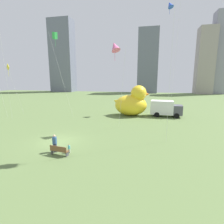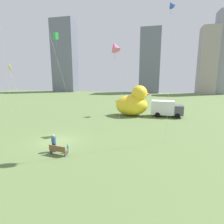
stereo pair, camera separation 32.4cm
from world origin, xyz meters
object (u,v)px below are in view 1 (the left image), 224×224
(person_adult, at_px, (55,142))
(person_child, at_px, (69,148))
(kite_green, at_px, (55,36))
(kite_blue, at_px, (170,5))
(park_bench, at_px, (59,150))
(box_truck, at_px, (165,109))
(kite_pink, at_px, (115,47))
(giant_inflatable_duck, at_px, (132,103))
(kite_yellow, at_px, (8,69))

(person_adult, relative_size, person_child, 2.01)
(kite_green, distance_m, kite_blue, 22.25)
(park_bench, relative_size, person_adult, 1.05)
(park_bench, xyz_separation_m, person_child, (0.65, 0.66, -0.02))
(kite_blue, bearing_deg, box_truck, -92.35)
(kite_blue, bearing_deg, kite_pink, -115.36)
(person_child, height_order, kite_green, kite_green)
(giant_inflatable_duck, relative_size, kite_pink, 0.59)
(person_adult, xyz_separation_m, kite_blue, (11.52, 23.89, 19.48))
(park_bench, bearing_deg, kite_pink, 69.36)
(person_adult, xyz_separation_m, kite_yellow, (-17.09, 14.17, 7.49))
(giant_inflatable_duck, bearing_deg, park_bench, -103.88)
(park_bench, relative_size, kite_blue, 0.08)
(park_bench, distance_m, person_adult, 1.08)
(kite_yellow, height_order, kite_blue, kite_blue)
(person_adult, bearing_deg, person_child, 1.81)
(park_bench, xyz_separation_m, kite_blue, (10.76, 24.50, 19.93))
(person_child, relative_size, kite_green, 0.06)
(park_bench, height_order, kite_green, kite_green)
(person_child, xyz_separation_m, box_truck, (9.88, 18.21, 0.97))
(giant_inflatable_duck, distance_m, kite_yellow, 23.53)
(kite_green, bearing_deg, giant_inflatable_duck, 14.78)
(park_bench, xyz_separation_m, giant_inflatable_duck, (4.58, 18.52, 1.89))
(kite_yellow, xyz_separation_m, kite_pink, (21.15, -6.02, 2.19))
(person_adult, height_order, box_truck, box_truck)
(park_bench, distance_m, kite_yellow, 24.50)
(kite_yellow, bearing_deg, kite_green, 2.08)
(person_adult, height_order, kite_blue, kite_blue)
(box_truck, bearing_deg, kite_pink, -125.56)
(box_truck, distance_m, kite_green, 22.78)
(box_truck, height_order, kite_blue, kite_blue)
(person_child, distance_m, kite_blue, 32.69)
(box_truck, bearing_deg, kite_green, -168.74)
(park_bench, xyz_separation_m, kite_yellow, (-17.85, 14.78, 7.94))
(park_bench, xyz_separation_m, kite_pink, (3.30, 8.76, 10.13))
(park_bench, height_order, kite_blue, kite_blue)
(kite_blue, bearing_deg, kite_yellow, -161.23)
(box_truck, relative_size, kite_blue, 0.26)
(person_child, height_order, kite_yellow, kite_yellow)
(box_truck, xyz_separation_m, kite_pink, (-7.23, -10.11, 9.17))
(park_bench, bearing_deg, person_adult, 140.98)
(person_child, distance_m, kite_pink, 13.25)
(person_child, distance_m, kite_yellow, 24.59)
(person_adult, bearing_deg, giant_inflatable_duck, 73.41)
(person_adult, distance_m, giant_inflatable_duck, 18.74)
(kite_green, bearing_deg, person_adult, -62.59)
(person_adult, xyz_separation_m, box_truck, (11.29, 18.26, 0.51))
(box_truck, xyz_separation_m, kite_yellow, (-28.38, -4.09, 6.98))
(box_truck, height_order, kite_yellow, kite_yellow)
(giant_inflatable_duck, xyz_separation_m, kite_green, (-12.86, -3.39, 11.36))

